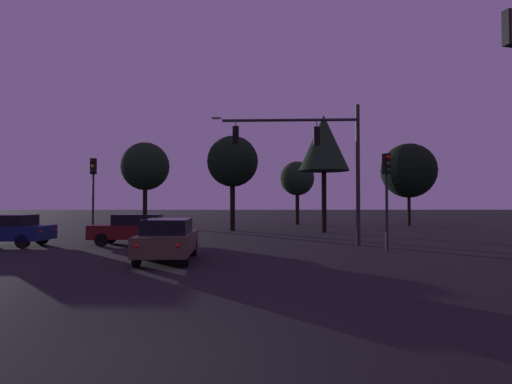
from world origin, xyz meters
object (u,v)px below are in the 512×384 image
Objects in this scene: traffic_light_corner_right at (387,182)px; tree_left_far at (409,171)px; car_crossing_left at (136,229)px; tree_behind_sign at (297,179)px; tree_center_horizon at (324,143)px; car_nearside_lane at (168,239)px; tree_lot_edge at (233,162)px; traffic_light_corner_left at (93,182)px; car_crossing_right at (4,230)px; tree_right_cluster at (145,167)px; traffic_signal_mast_arm at (314,149)px.

tree_left_far is at bearing 66.07° from traffic_light_corner_right.
car_crossing_left is at bearing -141.44° from tree_left_far.
tree_behind_sign is 10.28m from tree_center_horizon.
car_crossing_left is at bearing 116.29° from car_nearside_lane.
tree_center_horizon reaches higher than tree_lot_edge.
car_nearside_lane is 0.98× the size of car_crossing_left.
car_nearside_lane is 25.10m from tree_behind_sign.
tree_lot_edge reaches higher than traffic_light_corner_right.
tree_behind_sign is at bearing 72.60° from car_nearside_lane.
traffic_light_corner_left is at bearing -136.03° from tree_lot_edge.
car_crossing_right is 0.58× the size of tree_right_cluster.
tree_left_far is at bearing 51.29° from car_nearside_lane.
tree_lot_edge is at bearing 113.60° from traffic_signal_mast_arm.
car_nearside_lane is at bearing -139.97° from traffic_signal_mast_arm.
traffic_signal_mast_arm is 19.79m from tree_left_far.
traffic_light_corner_left is at bearing -158.80° from tree_center_horizon.
tree_left_far is (8.31, 18.72, 1.95)m from traffic_light_corner_right.
traffic_light_corner_left is at bearing 160.10° from traffic_light_corner_right.
car_crossing_right is at bearing -134.73° from tree_lot_edge.
tree_center_horizon is at bearing 94.20° from traffic_light_corner_right.
tree_behind_sign reaches higher than traffic_light_corner_left.
tree_left_far is at bearing 40.92° from tree_center_horizon.
traffic_light_corner_right is at bearing -19.90° from traffic_light_corner_left.
car_crossing_right is (-2.95, -3.32, -2.45)m from traffic_light_corner_left.
tree_left_far is (20.01, 15.95, 4.17)m from car_crossing_left.
traffic_light_corner_left is (-12.04, 3.03, -1.48)m from traffic_signal_mast_arm.
car_crossing_right is (-8.85, 4.87, 0.00)m from car_nearside_lane.
tree_left_far reaches higher than car_nearside_lane.
tree_center_horizon is (0.72, -10.07, 1.91)m from tree_behind_sign.
car_crossing_left is (3.14, -2.61, -2.45)m from traffic_light_corner_left.
tree_right_cluster is (2.20, 17.45, 4.58)m from car_crossing_right.
tree_left_far is (23.16, 13.34, 1.72)m from traffic_light_corner_left.
tree_right_cluster is at bearing 82.82° from car_crossing_right.
car_crossing_left and car_crossing_right have the same top height.
tree_lot_edge is (-15.61, -6.07, 0.18)m from tree_left_far.
car_nearside_lane is at bearing -128.71° from tree_left_far.
traffic_light_corner_right is at bearing -51.35° from tree_right_cluster.
tree_center_horizon is (-9.10, -7.89, 1.30)m from tree_left_far.
car_nearside_lane is 10.10m from car_crossing_right.
traffic_signal_mast_arm reaches higher than car_nearside_lane.
traffic_light_corner_right is 0.57× the size of tree_left_far.
traffic_signal_mast_arm reaches higher than car_crossing_left.
car_crossing_left is at bearing -76.90° from tree_right_cluster.
traffic_light_corner_right is at bearing -39.95° from traffic_signal_mast_arm.
tree_lot_edge reaches higher than traffic_signal_mast_arm.
traffic_light_corner_right is 25.09m from tree_right_cluster.
tree_behind_sign is 10.11m from tree_lot_edge.
tree_center_horizon is at bearing 21.20° from traffic_light_corner_left.
car_crossing_right is 0.74× the size of tree_behind_sign.
tree_lot_edge is (1.64, 15.46, 4.35)m from car_nearside_lane.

